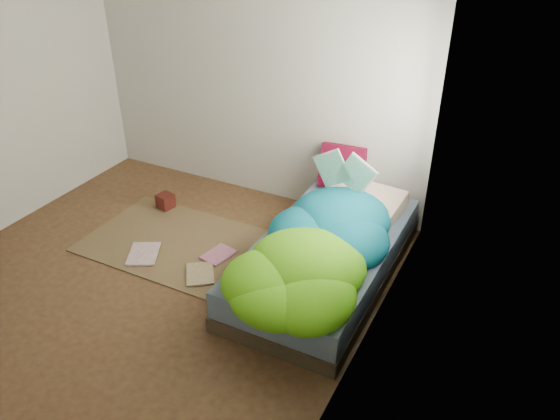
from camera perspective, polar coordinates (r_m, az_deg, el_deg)
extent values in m
cube|color=#472C1B|center=(4.59, -13.25, -7.30)|extent=(3.50, 3.50, 0.00)
cube|color=silver|center=(5.29, -2.76, 14.56)|extent=(3.50, 0.04, 2.60)
cube|color=silver|center=(3.13, 9.45, 2.36)|extent=(0.04, 3.50, 2.60)
cube|color=white|center=(3.89, 13.72, 9.27)|extent=(0.01, 1.00, 1.20)
cube|color=#31271B|center=(4.52, 4.72, -6.21)|extent=(1.00, 2.00, 0.12)
cube|color=#4B5978|center=(4.42, 4.81, -4.44)|extent=(0.98, 1.96, 0.22)
cube|color=brown|center=(5.01, -10.69, -3.36)|extent=(1.60, 1.10, 0.01)
cube|color=silver|center=(4.80, 8.83, 0.91)|extent=(0.68, 0.46, 0.15)
cube|color=#530525|center=(5.08, 6.51, 4.50)|extent=(0.41, 0.17, 0.40)
cube|color=#3B130D|center=(5.53, -11.87, 0.93)|extent=(0.17, 0.17, 0.14)
imported|color=silver|center=(4.91, -15.49, -4.49)|extent=(0.38, 0.42, 0.03)
imported|color=#CC7591|center=(4.82, -7.35, -4.25)|extent=(0.26, 0.31, 0.03)
imported|color=tan|center=(4.56, -9.77, -6.74)|extent=(0.36, 0.38, 0.02)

